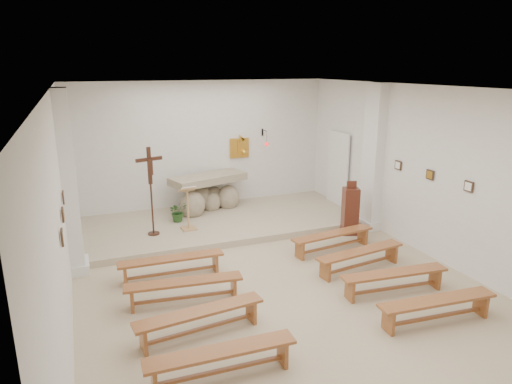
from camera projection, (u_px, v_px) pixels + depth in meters
name	position (u px, v px, depth m)	size (l,w,h in m)	color
ground	(278.00, 285.00, 8.33)	(7.00, 10.00, 0.00)	#C9B591
wall_left	(61.00, 217.00, 6.61)	(0.02, 10.00, 3.50)	white
wall_right	(438.00, 175.00, 9.11)	(0.02, 10.00, 3.50)	white
wall_back	(203.00, 147.00, 12.32)	(7.00, 0.02, 3.50)	white
ceiling	(281.00, 90.00, 7.39)	(7.00, 10.00, 0.02)	silver
sanctuary_platform	(220.00, 222.00, 11.44)	(6.98, 3.00, 0.15)	#B7A88D
pilaster_left	(69.00, 184.00, 8.44)	(0.26, 0.55, 3.50)	white
pilaster_right	(373.00, 158.00, 10.86)	(0.26, 0.55, 3.50)	white
gold_wall_relief	(239.00, 148.00, 12.70)	(0.55, 0.04, 0.55)	gold
sanctuary_lamp	(266.00, 142.00, 12.68)	(0.11, 0.36, 0.44)	black
station_frame_left_front	(62.00, 237.00, 5.91)	(0.03, 0.20, 0.20)	#3A2719
station_frame_left_mid	(63.00, 215.00, 6.81)	(0.03, 0.20, 0.20)	#3A2719
station_frame_left_rear	(63.00, 197.00, 7.70)	(0.03, 0.20, 0.20)	#3A2719
station_frame_right_front	(469.00, 186.00, 8.40)	(0.03, 0.20, 0.20)	#3A2719
station_frame_right_mid	(430.00, 175.00, 9.29)	(0.03, 0.20, 0.20)	#3A2719
station_frame_right_rear	(398.00, 165.00, 10.18)	(0.03, 0.20, 0.20)	#3A2719
radiator_left	(74.00, 245.00, 9.44)	(0.10, 0.85, 0.52)	silver
radiator_right	(355.00, 208.00, 11.90)	(0.10, 0.85, 0.52)	silver
altar	(208.00, 195.00, 12.08)	(2.15, 1.33, 1.04)	tan
lectern	(188.00, 208.00, 10.58)	(0.41, 0.35, 1.07)	tan
crucifix_stand	(151.00, 185.00, 10.10)	(0.60, 0.26, 2.01)	#3D2013
potted_plant	(178.00, 212.00, 11.22)	(0.45, 0.39, 0.50)	#265020
donation_pedestal	(350.00, 211.00, 10.73)	(0.44, 0.44, 1.29)	#5B251A
bench_left_front	(171.00, 263.00, 8.53)	(1.97, 0.39, 0.41)	#A15F2E
bench_right_front	(333.00, 237.00, 9.77)	(1.98, 0.55, 0.41)	#A15F2E
bench_left_second	(184.00, 286.00, 7.61)	(1.98, 0.55, 0.41)	#A15F2E
bench_right_second	(360.00, 255.00, 8.86)	(1.98, 0.57, 0.41)	#A15F2E
bench_left_third	(200.00, 317.00, 6.69)	(1.98, 0.52, 0.41)	#A15F2E
bench_right_third	(394.00, 277.00, 7.94)	(1.98, 0.51, 0.41)	#A15F2E
bench_left_fourth	(221.00, 357.00, 5.77)	(1.97, 0.38, 0.41)	#A15F2E
bench_right_fourth	(437.00, 305.00, 7.02)	(1.98, 0.47, 0.41)	#A15F2E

